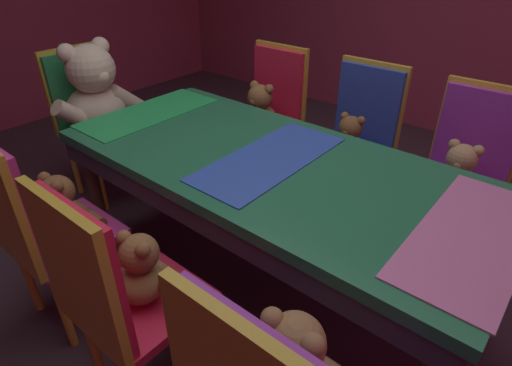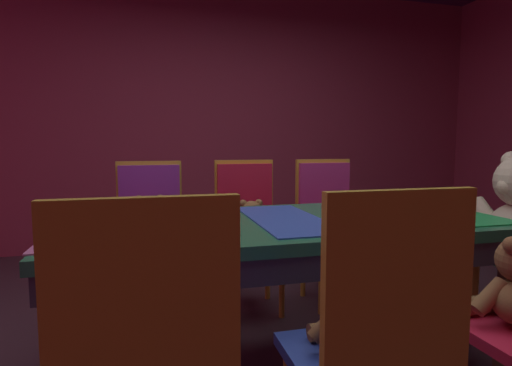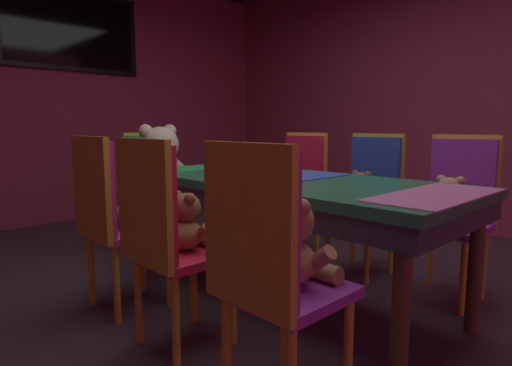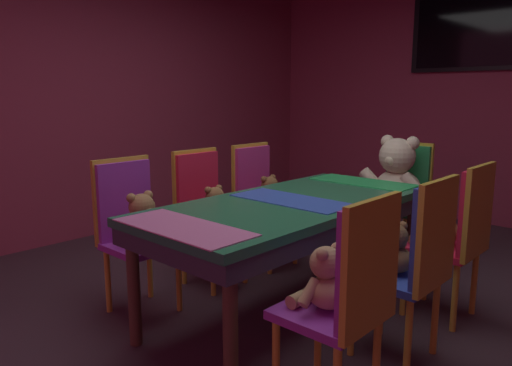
% 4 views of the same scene
% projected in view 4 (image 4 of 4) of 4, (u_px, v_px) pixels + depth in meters
% --- Properties ---
extents(ground_plane, '(7.90, 7.90, 0.00)m').
position_uv_depth(ground_plane, '(289.00, 312.00, 3.14)').
color(ground_plane, '#3F2D38').
extents(wall_back, '(5.20, 0.12, 2.80)m').
position_uv_depth(wall_back, '(479.00, 93.00, 5.20)').
color(wall_back, '#99334C').
rests_on(wall_back, ground_plane).
extents(wall_left, '(0.12, 6.40, 2.80)m').
position_uv_depth(wall_left, '(78.00, 93.00, 4.63)').
color(wall_left, '#99334C').
rests_on(wall_left, ground_plane).
extents(banquet_table, '(0.90, 2.02, 0.75)m').
position_uv_depth(banquet_table, '(291.00, 214.00, 3.02)').
color(banquet_table, '#26724C').
rests_on(banquet_table, ground_plane).
extents(chair_left_0, '(0.42, 0.41, 0.98)m').
position_uv_depth(chair_left_0, '(130.00, 219.00, 3.14)').
color(chair_left_0, purple).
rests_on(chair_left_0, ground_plane).
extents(teddy_left_0, '(0.27, 0.35, 0.33)m').
position_uv_depth(teddy_left_0, '(143.00, 222.00, 3.04)').
color(teddy_left_0, '#9E7247').
rests_on(teddy_left_0, chair_left_0).
extents(chair_left_1, '(0.42, 0.41, 0.98)m').
position_uv_depth(chair_left_1, '(202.00, 202.00, 3.61)').
color(chair_left_1, red).
rests_on(chair_left_1, ground_plane).
extents(teddy_left_1, '(0.23, 0.29, 0.28)m').
position_uv_depth(teddy_left_1, '(216.00, 208.00, 3.51)').
color(teddy_left_1, olive).
rests_on(teddy_left_1, chair_left_1).
extents(chair_left_2, '(0.42, 0.41, 0.98)m').
position_uv_depth(chair_left_2, '(257.00, 191.00, 4.01)').
color(chair_left_2, '#CC338C').
rests_on(chair_left_2, ground_plane).
extents(teddy_left_2, '(0.23, 0.30, 0.29)m').
position_uv_depth(teddy_left_2, '(270.00, 196.00, 3.92)').
color(teddy_left_2, brown).
rests_on(teddy_left_2, chair_left_2).
extents(chair_right_0, '(0.42, 0.41, 0.98)m').
position_uv_depth(chair_right_0, '(353.00, 287.00, 2.02)').
color(chair_right_0, purple).
rests_on(chair_right_0, ground_plane).
extents(teddy_right_0, '(0.24, 0.31, 0.29)m').
position_uv_depth(teddy_right_0, '(325.00, 281.00, 2.12)').
color(teddy_right_0, tan).
rests_on(teddy_right_0, chair_right_0).
extents(chair_right_1, '(0.42, 0.41, 0.98)m').
position_uv_depth(chair_right_1, '(420.00, 253.00, 2.45)').
color(chair_right_1, '#2D47B2').
rests_on(chair_right_1, ground_plane).
extents(teddy_right_1, '(0.22, 0.29, 0.27)m').
position_uv_depth(teddy_right_1, '(394.00, 251.00, 2.55)').
color(teddy_right_1, brown).
rests_on(teddy_right_1, chair_right_1).
extents(chair_right_2, '(0.42, 0.41, 0.98)m').
position_uv_depth(chair_right_2, '(464.00, 227.00, 2.93)').
color(chair_right_2, red).
rests_on(chair_right_2, ground_plane).
extents(teddy_right_2, '(0.27, 0.34, 0.32)m').
position_uv_depth(teddy_right_2, '(440.00, 223.00, 3.03)').
color(teddy_right_2, olive).
rests_on(teddy_right_2, chair_right_2).
extents(throne_chair, '(0.41, 0.42, 0.98)m').
position_uv_depth(throne_chair, '(404.00, 188.00, 4.15)').
color(throne_chair, '#268C4C').
rests_on(throne_chair, ground_plane).
extents(king_teddy_bear, '(0.63, 0.49, 0.59)m').
position_uv_depth(king_teddy_bear, '(396.00, 177.00, 4.01)').
color(king_teddy_bear, beige).
rests_on(king_teddy_bear, throne_chair).
extents(wall_tv, '(1.46, 0.06, 0.85)m').
position_uv_depth(wall_tv, '(481.00, 29.00, 5.01)').
color(wall_tv, black).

